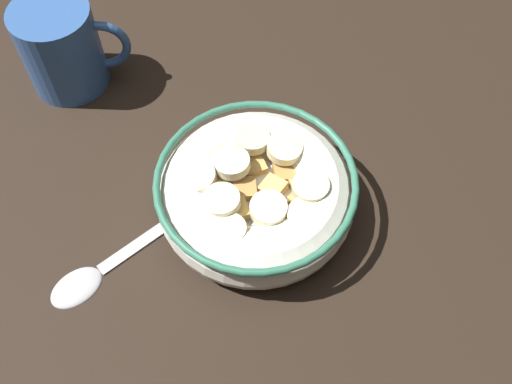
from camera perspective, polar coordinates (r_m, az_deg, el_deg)
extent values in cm
cube|color=black|center=(51.18, 0.00, -2.35)|extent=(92.59, 92.59, 2.00)
cylinder|color=silver|center=(50.05, 0.00, -1.62)|extent=(8.78, 8.78, 0.60)
torus|color=silver|center=(48.19, 0.00, -0.34)|extent=(15.97, 15.97, 4.92)
torus|color=#337259|center=(46.36, 0.00, 1.05)|extent=(16.09, 16.09, 0.60)
cylinder|color=white|center=(47.88, 0.00, -0.11)|extent=(13.02, 13.02, 0.40)
cube|color=#AD7F42|center=(49.17, 3.75, 3.31)|extent=(2.05, 1.97, 1.04)
cube|color=#B78947|center=(45.35, -3.22, -4.01)|extent=(2.44, 2.41, 0.94)
cube|color=tan|center=(47.38, -3.62, 0.28)|extent=(2.48, 2.46, 0.95)
cube|color=tan|center=(46.00, 5.80, -2.87)|extent=(1.91, 1.87, 0.89)
cube|color=tan|center=(48.58, -0.48, 2.54)|extent=(2.27, 2.31, 0.95)
cube|color=tan|center=(47.41, 1.63, 0.45)|extent=(2.56, 2.55, 0.94)
cube|color=tan|center=(49.12, -5.60, 3.01)|extent=(2.50, 2.48, 0.99)
cube|color=#B78947|center=(50.42, 0.91, 5.36)|extent=(2.54, 2.54, 0.83)
cube|color=tan|center=(44.86, -1.24, -4.94)|extent=(2.59, 2.58, 1.05)
cube|color=#AD7F42|center=(46.47, -5.47, -2.15)|extent=(2.22, 2.22, 0.82)
cube|color=tan|center=(49.34, -3.38, 3.45)|extent=(2.06, 2.14, 1.04)
cube|color=tan|center=(47.92, 4.42, 0.88)|extent=(2.29, 2.32, 0.92)
cube|color=tan|center=(46.21, -1.86, -1.72)|extent=(2.25, 2.22, 0.91)
cube|color=tan|center=(46.85, 4.52, -0.74)|extent=(2.57, 2.58, 1.02)
cube|color=tan|center=(47.25, -5.79, 0.00)|extent=(1.91, 1.85, 0.93)
cube|color=#AD7F42|center=(45.44, 3.57, -3.90)|extent=(1.80, 1.86, 0.94)
cube|color=#AD7F42|center=(48.26, 2.81, 1.86)|extent=(1.99, 1.97, 0.85)
cube|color=#B78947|center=(45.91, 1.52, -2.70)|extent=(2.11, 2.17, 1.01)
cube|color=#AD7F42|center=(47.38, -1.07, 0.63)|extent=(1.82, 1.86, 0.90)
cube|color=#AD7F42|center=(48.75, 5.56, 2.56)|extent=(2.42, 2.42, 0.81)
cylinder|color=#F4EABC|center=(45.30, 1.20, -1.59)|extent=(3.68, 3.72, 1.05)
cylinder|color=#F9EFC6|center=(47.20, -2.30, 2.76)|extent=(3.77, 3.79, 1.24)
cylinder|color=beige|center=(48.19, 2.73, 4.20)|extent=(3.39, 3.36, 1.20)
cylinder|color=beige|center=(46.14, 5.23, 0.49)|extent=(3.19, 3.19, 0.88)
cylinder|color=#F9EFC6|center=(45.48, -3.31, -0.82)|extent=(3.34, 3.33, 1.05)
cylinder|color=beige|center=(48.62, -0.48, 5.12)|extent=(3.51, 3.49, 1.16)
cylinder|color=beige|center=(45.27, 4.79, -2.25)|extent=(3.88, 3.87, 1.07)
cylinder|color=beige|center=(44.53, -2.70, -3.77)|extent=(4.05, 4.03, 1.24)
cylinder|color=#F9EFC6|center=(46.84, -5.58, 1.48)|extent=(3.05, 3.01, 1.43)
ellipsoid|color=#B7B7BC|center=(48.93, -16.89, -8.56)|extent=(5.20, 4.85, 0.80)
cube|color=#B7B7BC|center=(49.87, -9.30, -3.60)|extent=(9.85, 7.32, 0.36)
cylinder|color=#335999|center=(58.77, -18.15, 12.96)|extent=(7.24, 7.24, 8.42)
torus|color=#335999|center=(57.99, -14.61, 13.40)|extent=(5.51, 0.80, 5.51)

